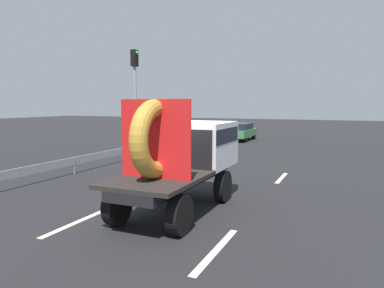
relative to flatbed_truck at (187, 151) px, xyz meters
The scene contains 9 objects.
ground_plane 1.66m from the flatbed_truck, 136.04° to the left, with size 120.00×120.00×0.00m, color black.
flatbed_truck is the anchor object (origin of this frame).
distant_sedan 19.09m from the flatbed_truck, 101.47° to the left, with size 1.84×4.30×1.40m.
traffic_light 10.45m from the flatbed_truck, 130.95° to the left, with size 0.42×0.36×5.92m.
guardrail 7.84m from the flatbed_truck, 144.77° to the left, with size 0.10×17.04×0.71m.
lane_dash_left_near 3.44m from the flatbed_truck, 128.52° to the right, with size 2.61×0.16×0.01m, color beige.
lane_dash_left_far 5.88m from the flatbed_truck, 109.59° to the left, with size 2.62×0.16×0.01m, color beige.
lane_dash_right_near 3.66m from the flatbed_truck, 54.81° to the right, with size 2.47×0.16×0.01m, color beige.
lane_dash_right_far 5.59m from the flatbed_truck, 69.29° to the left, with size 2.13×0.16×0.01m, color beige.
Camera 1 is at (4.54, -9.50, 2.96)m, focal length 33.06 mm.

